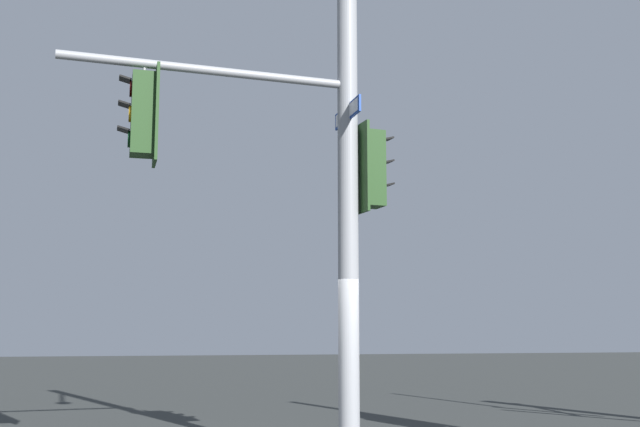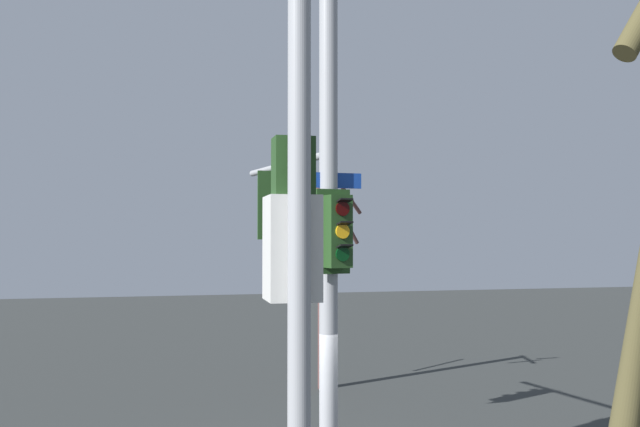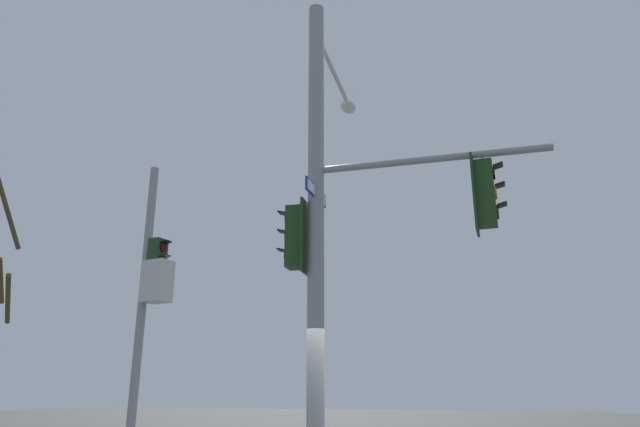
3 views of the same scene
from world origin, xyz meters
TOP-DOWN VIEW (x-y plane):
  - main_signal_pole_assembly at (-0.08, 0.09)m, footprint 4.66×3.74m
  - secondary_pole_assembly at (5.12, -1.32)m, footprint 0.79×0.50m

SIDE VIEW (x-z plane):
  - secondary_pole_assembly at x=5.12m, z-range 0.40..7.15m
  - main_signal_pole_assembly at x=-0.08m, z-range 0.27..9.03m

